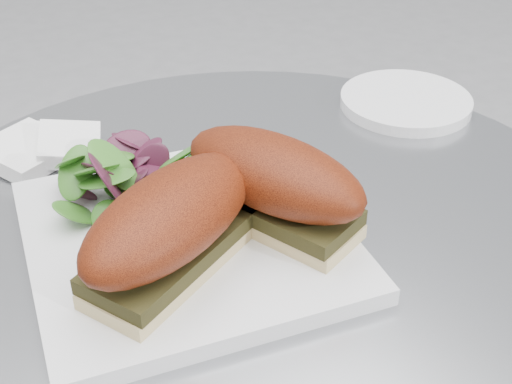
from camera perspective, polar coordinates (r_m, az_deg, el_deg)
plate at (r=0.63m, az=-5.58°, el=-3.72°), size 0.31×0.31×0.02m
sandwich_left at (r=0.56m, az=-6.79°, el=-2.62°), size 0.20×0.16×0.08m
sandwich_right at (r=0.60m, az=1.41°, el=0.84°), size 0.14×0.19×0.08m
salad at (r=0.66m, az=-10.55°, el=1.64°), size 0.12×0.12×0.05m
napkin at (r=0.77m, az=-16.22°, el=3.05°), size 0.12×0.12×0.02m
saucer at (r=0.87m, az=11.89°, el=7.10°), size 0.15×0.15×0.01m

